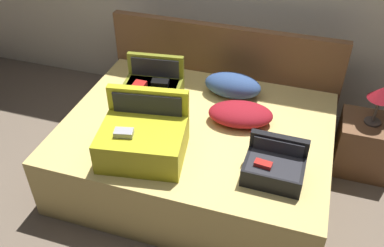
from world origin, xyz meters
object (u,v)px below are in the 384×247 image
hard_case_medium (152,89)px  pillow_center_head (233,85)px  pillow_near_headboard (241,114)px  table_lamp (381,95)px  hard_case_small (274,167)px  hard_case_large (143,139)px  bed (196,151)px  nightstand (365,145)px

hard_case_medium → pillow_center_head: bearing=15.2°
pillow_near_headboard → table_lamp: (0.98, 0.37, 0.13)m
hard_case_medium → pillow_near_headboard: bearing=-13.9°
hard_case_small → pillow_near_headboard: hard_case_small is taller
hard_case_large → hard_case_small: (0.88, 0.05, -0.05)m
hard_case_large → table_lamp: 1.80m
bed → hard_case_large: bearing=-120.3°
nightstand → pillow_center_head: bearing=-178.1°
bed → nightstand: bearing=21.8°
pillow_near_headboard → hard_case_small: bearing=-57.1°
hard_case_large → hard_case_medium: (-0.20, 0.65, -0.04)m
hard_case_large → pillow_near_headboard: (0.55, 0.56, -0.07)m
pillow_near_headboard → pillow_center_head: (-0.14, 0.34, 0.02)m
pillow_near_headboard → nightstand: bearing=20.9°
hard_case_medium → hard_case_small: (1.08, -0.59, -0.01)m
hard_case_small → nightstand: size_ratio=0.82×
hard_case_small → nightstand: (0.65, 0.89, -0.37)m
bed → hard_case_medium: hard_case_medium is taller
bed → hard_case_small: bearing=-30.4°
hard_case_large → hard_case_medium: hard_case_large is taller
hard_case_medium → pillow_center_head: size_ratio=1.09×
nightstand → hard_case_large: bearing=-148.5°
hard_case_small → nightstand: bearing=54.8°
nightstand → table_lamp: table_lamp is taller
hard_case_large → nightstand: 1.85m
hard_case_small → pillow_near_headboard: bearing=123.9°
hard_case_medium → table_lamp: size_ratio=1.56×
hard_case_large → hard_case_small: hard_case_large is taller
hard_case_medium → hard_case_small: bearing=-36.5°
pillow_near_headboard → table_lamp: 1.06m
bed → nightstand: bed is taller
hard_case_medium → table_lamp: hard_case_medium is taller
pillow_center_head → nightstand: bearing=1.9°
hard_case_large → pillow_center_head: size_ratio=1.35×
pillow_center_head → table_lamp: table_lamp is taller
bed → nightstand: 1.38m
hard_case_medium → hard_case_small: 1.23m
hard_case_medium → table_lamp: 1.76m
pillow_near_headboard → table_lamp: table_lamp is taller
bed → pillow_center_head: bearing=71.3°
table_lamp → hard_case_medium: bearing=-170.4°
hard_case_small → pillow_near_headboard: 0.61m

